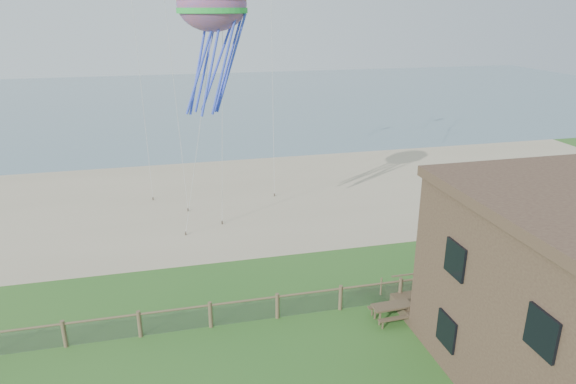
# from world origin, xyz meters

# --- Properties ---
(sand_beach) EXTENTS (72.00, 20.00, 0.02)m
(sand_beach) POSITION_xyz_m (0.00, 22.00, 0.00)
(sand_beach) COLOR tan
(sand_beach) RESTS_ON ground
(ocean) EXTENTS (160.00, 68.00, 0.02)m
(ocean) POSITION_xyz_m (0.00, 66.00, 0.00)
(ocean) COLOR slate
(ocean) RESTS_ON ground
(chainlink_fence) EXTENTS (36.20, 0.20, 1.25)m
(chainlink_fence) POSITION_xyz_m (0.00, 6.00, 0.55)
(chainlink_fence) COLOR brown
(chainlink_fence) RESTS_ON ground
(motel_deck) EXTENTS (15.00, 2.00, 0.50)m
(motel_deck) POSITION_xyz_m (13.00, 5.00, 0.25)
(motel_deck) COLOR brown
(motel_deck) RESTS_ON ground
(picnic_table) EXTENTS (1.85, 1.43, 0.76)m
(picnic_table) POSITION_xyz_m (4.98, 4.67, 0.38)
(picnic_table) COLOR brown
(picnic_table) RESTS_ON ground
(octopus_kite) EXTENTS (4.02, 3.30, 7.19)m
(octopus_kite) POSITION_xyz_m (-1.59, 13.12, 11.62)
(octopus_kite) COLOR #FF5D28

